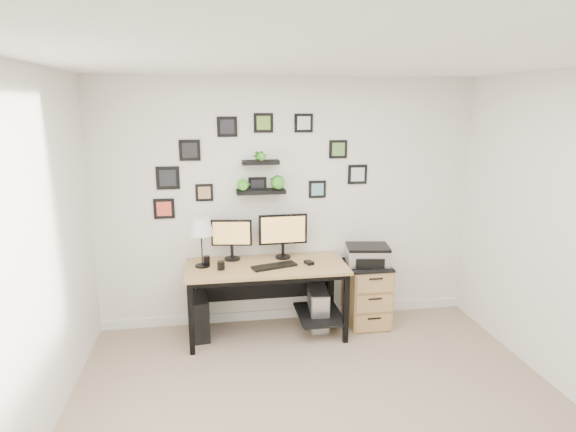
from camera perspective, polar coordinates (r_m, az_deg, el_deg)
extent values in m
plane|color=white|center=(3.04, 6.34, 18.24)|extent=(4.00, 4.00, 0.00)
plane|color=white|center=(5.09, 0.04, 1.54)|extent=(4.00, 0.00, 4.00)
plane|color=white|center=(3.33, -30.11, -6.69)|extent=(0.00, 4.00, 4.00)
cube|color=white|center=(5.47, 0.07, -11.43)|extent=(4.00, 0.03, 0.10)
cube|color=tan|center=(4.85, -2.56, -6.00)|extent=(1.60, 0.70, 0.03)
cube|color=black|center=(4.86, -2.56, -6.45)|extent=(1.54, 0.64, 0.05)
cube|color=black|center=(5.25, -2.94, -7.66)|extent=(1.44, 0.02, 0.41)
cube|color=black|center=(5.14, 3.73, -11.52)|extent=(0.45, 0.63, 0.03)
cube|color=black|center=(4.69, -11.42, -11.89)|extent=(0.05, 0.05, 0.72)
cube|color=black|center=(5.24, -11.18, -9.12)|extent=(0.05, 0.05, 0.72)
cube|color=black|center=(4.85, 6.90, -10.85)|extent=(0.05, 0.05, 0.72)
cube|color=black|center=(5.38, 5.15, -8.30)|extent=(0.05, 0.05, 0.72)
cylinder|color=black|center=(5.03, -6.62, -5.05)|extent=(0.19, 0.19, 0.02)
cylinder|color=black|center=(5.01, -6.64, -4.27)|extent=(0.04, 0.04, 0.14)
cube|color=black|center=(4.95, -6.71, -1.98)|extent=(0.42, 0.09, 0.27)
cube|color=tan|center=(4.93, -6.73, -2.04)|extent=(0.37, 0.06, 0.23)
cylinder|color=black|center=(5.06, -0.60, -4.88)|extent=(0.17, 0.17, 0.02)
cylinder|color=black|center=(5.03, -0.61, -4.10)|extent=(0.03, 0.03, 0.14)
cube|color=black|center=(4.97, -0.60, -1.58)|extent=(0.51, 0.04, 0.32)
cube|color=tan|center=(4.95, -0.57, -1.63)|extent=(0.46, 0.01, 0.27)
cube|color=black|center=(4.78, -1.64, -5.95)|extent=(0.47, 0.26, 0.02)
cube|color=black|center=(4.87, 2.50, -5.54)|extent=(0.10, 0.12, 0.03)
cylinder|color=black|center=(4.88, -10.09, -5.82)|extent=(0.15, 0.15, 0.01)
cylinder|color=black|center=(4.81, -10.20, -3.28)|extent=(0.01, 0.01, 0.45)
cone|color=white|center=(4.76, -10.28, -1.24)|extent=(0.24, 0.24, 0.17)
cylinder|color=black|center=(4.75, -7.94, -5.82)|extent=(0.07, 0.07, 0.08)
cylinder|color=black|center=(4.92, -9.61, -5.18)|extent=(0.07, 0.07, 0.08)
cube|color=black|center=(5.09, -10.56, -11.60)|extent=(0.23, 0.44, 0.42)
cube|color=gray|center=(5.20, 3.58, -10.84)|extent=(0.23, 0.44, 0.42)
cube|color=silver|center=(5.01, 3.90, -11.82)|extent=(0.17, 0.02, 0.40)
cube|color=tan|center=(5.31, 9.30, -9.15)|extent=(0.42, 0.50, 0.65)
cube|color=black|center=(5.19, 9.43, -5.72)|extent=(0.43, 0.51, 0.02)
cube|color=tan|center=(5.18, 10.11, -12.42)|extent=(0.39, 0.02, 0.18)
cylinder|color=black|center=(5.14, 10.19, -11.88)|extent=(0.14, 0.02, 0.02)
cube|color=tan|center=(5.09, 10.21, -10.22)|extent=(0.39, 0.02, 0.18)
cylinder|color=black|center=(5.05, 10.29, -9.65)|extent=(0.14, 0.02, 0.02)
cube|color=tan|center=(5.00, 10.31, -7.94)|extent=(0.39, 0.02, 0.18)
cylinder|color=black|center=(4.97, 10.40, -7.35)|extent=(0.14, 0.02, 0.02)
cube|color=silver|center=(5.17, 9.41, -4.70)|extent=(0.48, 0.40, 0.17)
cube|color=black|center=(5.14, 9.45, -3.65)|extent=(0.48, 0.40, 0.03)
cube|color=black|center=(5.01, 9.73, -5.59)|extent=(0.30, 0.06, 0.10)
cube|color=black|center=(4.93, -3.24, 2.93)|extent=(0.50, 0.18, 0.04)
cube|color=black|center=(4.88, -3.27, 6.37)|extent=(0.38, 0.15, 0.04)
imported|color=green|center=(4.89, -5.25, 4.65)|extent=(0.15, 0.12, 0.27)
imported|color=green|center=(4.93, -1.29, 4.76)|extent=(0.15, 0.15, 0.27)
imported|color=green|center=(4.86, -3.29, 8.10)|extent=(0.13, 0.09, 0.25)
cube|color=black|center=(4.92, -7.23, 10.46)|extent=(0.20, 0.02, 0.20)
cube|color=black|center=(4.91, -7.22, 10.45)|extent=(0.14, 0.00, 0.14)
cube|color=black|center=(5.00, -3.64, 3.56)|extent=(0.19, 0.02, 0.19)
cube|color=black|center=(4.99, -3.63, 3.54)|extent=(0.13, 0.00, 0.13)
cube|color=black|center=(4.94, -2.93, 10.96)|extent=(0.20, 0.02, 0.20)
cube|color=olive|center=(4.93, -2.92, 10.96)|extent=(0.14, 0.00, 0.14)
cube|color=black|center=(4.99, -9.89, 2.75)|extent=(0.18, 0.02, 0.18)
cube|color=tan|center=(4.98, -9.89, 2.73)|extent=(0.12, 0.00, 0.12)
cube|color=black|center=(5.19, 8.24, 4.91)|extent=(0.21, 0.02, 0.21)
cube|color=silver|center=(5.18, 8.27, 4.89)|extent=(0.14, 0.00, 0.14)
cube|color=black|center=(5.04, -14.47, 0.85)|extent=(0.21, 0.02, 0.21)
cube|color=#EB4C37|center=(5.03, -14.48, 0.82)|extent=(0.15, 0.00, 0.15)
cube|color=black|center=(4.98, -14.06, 4.40)|extent=(0.23, 0.02, 0.23)
cube|color=black|center=(4.97, -14.07, 4.38)|extent=(0.16, 0.00, 0.16)
cube|color=black|center=(5.00, 1.87, 10.96)|extent=(0.19, 0.02, 0.19)
cube|color=silver|center=(4.99, 1.89, 10.95)|extent=(0.13, 0.00, 0.13)
cube|color=black|center=(4.93, -11.57, 7.64)|extent=(0.21, 0.02, 0.21)
cube|color=black|center=(4.92, -11.58, 7.63)|extent=(0.15, 0.00, 0.15)
cube|color=black|center=(5.11, 3.50, 3.19)|extent=(0.18, 0.02, 0.18)
cube|color=#63A0AE|center=(5.10, 3.52, 3.16)|extent=(0.13, 0.00, 0.13)
cube|color=black|center=(5.10, 5.96, 7.88)|extent=(0.19, 0.02, 0.19)
cube|color=#548A3E|center=(5.09, 6.00, 7.87)|extent=(0.13, 0.00, 0.13)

